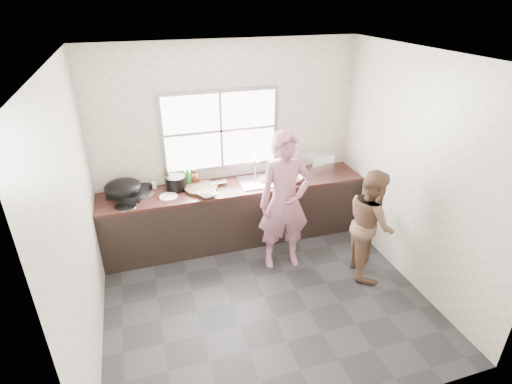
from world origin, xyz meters
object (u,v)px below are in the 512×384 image
object	(u,v)px
plate_food	(168,197)
glass_jar	(154,185)
black_pot	(176,183)
bottle_green	(187,175)
cutting_board	(201,188)
bottle_brown_short	(194,177)
dish_rack	(319,163)
wok	(123,187)
woman	(284,206)
bowl_held	(265,179)
bottle_brown_tall	(169,179)
pot_lid_left	(125,206)
person_side	(371,223)
bowl_crabs	(294,179)
bowl_mince	(208,194)
pot_lid_right	(144,194)
burner	(130,192)

from	to	relation	value
plate_food	glass_jar	distance (m)	0.35
black_pot	bottle_green	bearing A→B (deg)	28.35
black_pot	cutting_board	bearing A→B (deg)	-19.73
bottle_brown_short	dish_rack	bearing A→B (deg)	-4.74
dish_rack	wok	bearing A→B (deg)	173.78
woman	bowl_held	bearing A→B (deg)	96.30
bottle_brown_tall	wok	world-z (taller)	wok
bottle_brown_tall	woman	bearing A→B (deg)	-36.44
bottle_brown_tall	glass_jar	xyz separation A→B (m)	(-0.19, 0.00, -0.06)
bottle_brown_tall	bottle_green	bearing A→B (deg)	-6.30
woman	pot_lid_left	world-z (taller)	woman
plate_food	bottle_green	bearing A→B (deg)	44.51
person_side	bowl_held	world-z (taller)	person_side
bowl_crabs	bottle_brown_tall	bearing A→B (deg)	167.79
bowl_mince	wok	xyz separation A→B (m)	(-1.02, 0.28, 0.12)
bowl_crabs	bottle_brown_tall	world-z (taller)	bottle_brown_tall
pot_lid_left	pot_lid_right	bearing A→B (deg)	47.49
woman	bowl_mince	bearing A→B (deg)	155.10
cutting_board	dish_rack	size ratio (longest dim) A/B	1.20
bowl_held	pot_lid_right	distance (m)	1.63
black_pot	wok	world-z (taller)	wok
person_side	bowl_mince	xyz separation A→B (m)	(-1.80, 0.98, 0.19)
bottle_brown_tall	bowl_crabs	bearing A→B (deg)	-12.21
person_side	glass_jar	xyz separation A→B (m)	(-2.43, 1.42, 0.21)
person_side	pot_lid_right	bearing A→B (deg)	79.05
bowl_mince	bottle_green	world-z (taller)	bottle_green
glass_jar	pot_lid_right	bearing A→B (deg)	-132.50
plate_food	dish_rack	distance (m)	2.19
plate_food	bottle_green	xyz separation A→B (m)	(0.30, 0.29, 0.13)
bottle_brown_tall	pot_lid_left	size ratio (longest dim) A/B	0.84
cutting_board	glass_jar	size ratio (longest dim) A/B	4.98
plate_food	pot_lid_left	bearing A→B (deg)	-169.66
bottle_green	black_pot	bearing A→B (deg)	-151.65
burner	bowl_crabs	bearing A→B (deg)	-7.62
cutting_board	black_pot	xyz separation A→B (m)	(-0.31, 0.11, 0.07)
cutting_board	woman	bearing A→B (deg)	-38.80
bottle_green	pot_lid_right	bearing A→B (deg)	-167.86
bowl_held	dish_rack	xyz separation A→B (m)	(0.84, 0.08, 0.10)
bowl_mince	bowl_crabs	bearing A→B (deg)	3.72
person_side	pot_lid_right	xyz separation A→B (m)	(-2.57, 1.27, 0.17)
woman	burner	xyz separation A→B (m)	(-1.80, 0.88, 0.05)
dish_rack	pot_lid_left	world-z (taller)	dish_rack
bowl_held	bottle_brown_tall	bearing A→B (deg)	170.14
person_side	bottle_brown_tall	xyz separation A→B (m)	(-2.24, 1.42, 0.27)
dish_rack	pot_lid_right	distance (m)	2.47
burner	wok	size ratio (longest dim) A/B	0.94
bottle_brown_short	pot_lid_right	xyz separation A→B (m)	(-0.68, -0.15, -0.09)
glass_jar	pot_lid_right	world-z (taller)	glass_jar
bowl_held	bottle_brown_tall	xyz separation A→B (m)	(-1.29, 0.22, 0.08)
bowl_mince	pot_lid_right	xyz separation A→B (m)	(-0.77, 0.29, -0.02)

